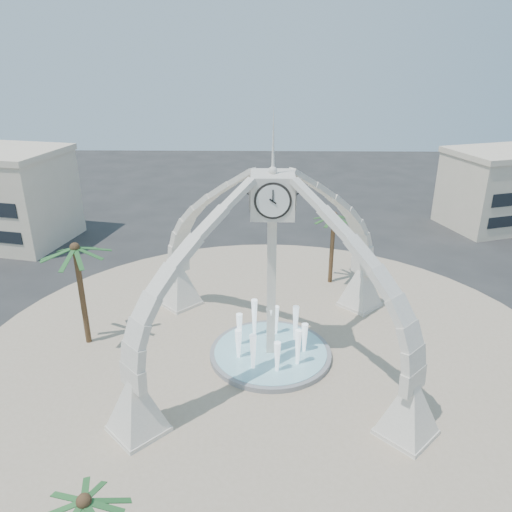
{
  "coord_description": "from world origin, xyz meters",
  "views": [
    {
      "loc": [
        -0.45,
        -27.83,
        18.95
      ],
      "look_at": [
        -0.99,
        2.0,
        6.36
      ],
      "focal_mm": 35.0,
      "sensor_mm": 36.0,
      "label": 1
    }
  ],
  "objects_px": {
    "palm_north": "(334,216)",
    "palm_south": "(84,503)",
    "clock_tower": "(272,267)",
    "palm_west": "(75,249)",
    "fountain": "(270,352)"
  },
  "relations": [
    {
      "from": "palm_north",
      "to": "palm_south",
      "type": "height_order",
      "value": "palm_north"
    },
    {
      "from": "clock_tower",
      "to": "palm_west",
      "type": "distance_m",
      "value": 12.66
    },
    {
      "from": "palm_north",
      "to": "fountain",
      "type": "bearing_deg",
      "value": -114.95
    },
    {
      "from": "palm_north",
      "to": "palm_south",
      "type": "xyz_separation_m",
      "value": [
        -11.68,
        -27.11,
        -1.16
      ]
    },
    {
      "from": "palm_north",
      "to": "palm_south",
      "type": "relative_size",
      "value": 1.23
    },
    {
      "from": "palm_north",
      "to": "palm_south",
      "type": "distance_m",
      "value": 29.54
    },
    {
      "from": "palm_west",
      "to": "clock_tower",
      "type": "bearing_deg",
      "value": -6.68
    },
    {
      "from": "fountain",
      "to": "palm_west",
      "type": "height_order",
      "value": "palm_west"
    },
    {
      "from": "clock_tower",
      "to": "palm_north",
      "type": "relative_size",
      "value": 2.62
    },
    {
      "from": "fountain",
      "to": "palm_north",
      "type": "height_order",
      "value": "palm_north"
    },
    {
      "from": "palm_south",
      "to": "clock_tower",
      "type": "bearing_deg",
      "value": 67.88
    },
    {
      "from": "clock_tower",
      "to": "palm_west",
      "type": "height_order",
      "value": "clock_tower"
    },
    {
      "from": "fountain",
      "to": "palm_south",
      "type": "relative_size",
      "value": 1.44
    },
    {
      "from": "palm_north",
      "to": "palm_west",
      "type": "bearing_deg",
      "value": -151.12
    },
    {
      "from": "fountain",
      "to": "clock_tower",
      "type": "bearing_deg",
      "value": -90.0
    }
  ]
}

